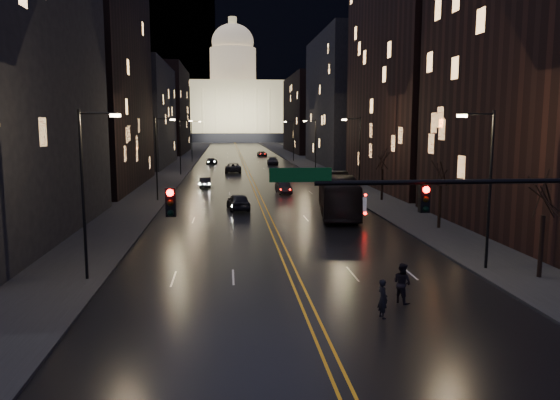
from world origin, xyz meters
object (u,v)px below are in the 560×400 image
object	(u,v)px
oncoming_car_a	(238,202)
pedestrian_b	(402,283)
pedestrian_a	(383,299)
oncoming_car_b	(205,182)
traffic_signal	(488,211)
receding_car_a	(283,188)
bus	(338,195)

from	to	relation	value
oncoming_car_a	pedestrian_b	distance (m)	29.29
oncoming_car_a	pedestrian_a	size ratio (longest dim) A/B	2.77
oncoming_car_b	pedestrian_a	size ratio (longest dim) A/B	2.38
pedestrian_a	pedestrian_b	distance (m)	2.40
traffic_signal	oncoming_car_a	bearing A→B (deg)	104.11
oncoming_car_a	oncoming_car_b	xyz separation A→B (m)	(-3.92, 19.26, -0.14)
traffic_signal	receding_car_a	distance (m)	45.70
traffic_signal	oncoming_car_a	distance (m)	34.76
oncoming_car_b	receding_car_a	distance (m)	12.03
traffic_signal	oncoming_car_a	world-z (taller)	traffic_signal
traffic_signal	oncoming_car_b	distance (m)	54.32
oncoming_car_b	pedestrian_b	bearing A→B (deg)	101.15
oncoming_car_a	pedestrian_a	distance (m)	30.83
oncoming_car_a	pedestrian_b	size ratio (longest dim) A/B	2.51
bus	oncoming_car_b	distance (m)	26.38
oncoming_car_a	receding_car_a	xyz separation A→B (m)	(5.62, 11.95, -0.13)
bus	pedestrian_a	size ratio (longest dim) A/B	7.61
bus	pedestrian_a	distance (m)	26.89
traffic_signal	oncoming_car_b	world-z (taller)	traffic_signal
receding_car_a	pedestrian_b	world-z (taller)	pedestrian_b
receding_car_a	pedestrian_a	world-z (taller)	pedestrian_a
traffic_signal	oncoming_car_b	bearing A→B (deg)	103.16
receding_car_a	pedestrian_a	size ratio (longest dim) A/B	2.40
oncoming_car_b	pedestrian_a	bearing A→B (deg)	99.05
oncoming_car_b	pedestrian_a	distance (m)	50.49
traffic_signal	pedestrian_b	bearing A→B (deg)	106.07
oncoming_car_a	oncoming_car_b	size ratio (longest dim) A/B	1.16
bus	receding_car_a	world-z (taller)	bus
oncoming_car_b	pedestrian_a	world-z (taller)	pedestrian_a
receding_car_a	oncoming_car_b	bearing A→B (deg)	138.14
pedestrian_a	pedestrian_b	world-z (taller)	pedestrian_b
pedestrian_a	oncoming_car_b	bearing A→B (deg)	-0.16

